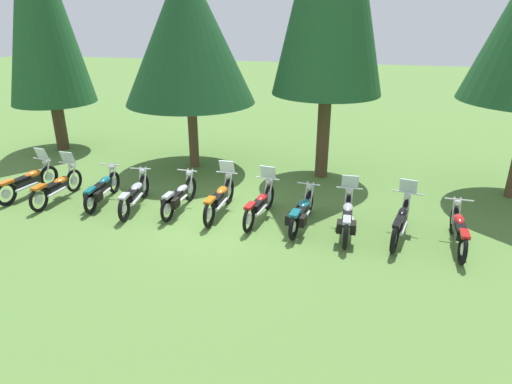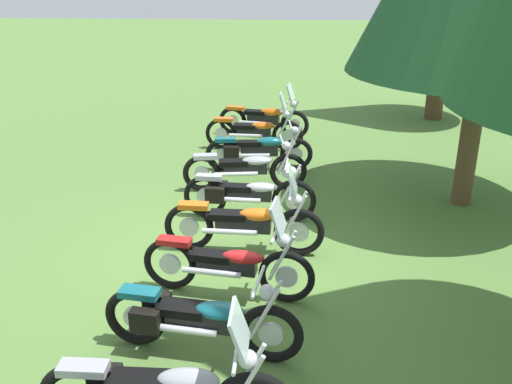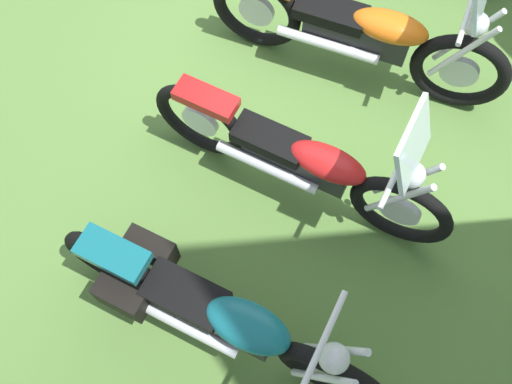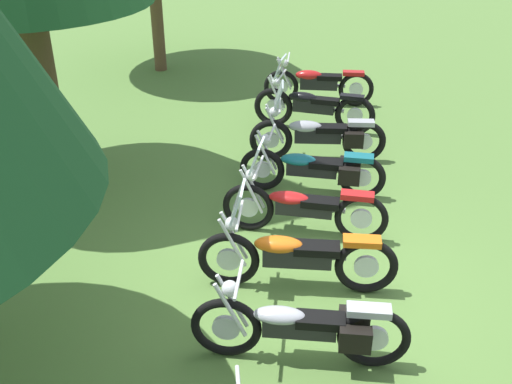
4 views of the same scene
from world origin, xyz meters
TOP-DOWN VIEW (x-y plane):
  - ground_plane at (0.00, 0.00)m, footprint 80.00×80.00m
  - motorcycle_0 at (-6.14, 0.12)m, footprint 0.74×2.31m
  - motorcycle_1 at (-5.01, -0.03)m, footprint 0.64×2.31m
  - motorcycle_2 at (-3.62, 0.12)m, footprint 0.70×2.26m
  - motorcycle_3 at (-2.48, -0.01)m, footprint 0.67×2.37m
  - motorcycle_4 at (-1.16, 0.12)m, footprint 0.63×2.26m
  - motorcycle_5 at (0.05, 0.22)m, footprint 0.65×2.41m
  - motorcycle_6 at (1.23, 0.12)m, footprint 0.70×2.28m
  - motorcycle_7 at (2.41, -0.09)m, footprint 0.73×2.26m

SIDE VIEW (x-z plane):
  - ground_plane at x=0.00m, z-range 0.00..0.00m
  - motorcycle_7 at x=2.41m, z-range -0.06..0.95m
  - motorcycle_3 at x=-2.48m, z-range -0.06..0.95m
  - motorcycle_2 at x=-3.62m, z-range -0.05..0.95m
  - motorcycle_4 at x=-1.16m, z-range -0.06..0.97m
  - motorcycle_6 at x=1.23m, z-range -0.22..1.15m
  - motorcycle_1 at x=-5.01m, z-range -0.21..1.16m
  - motorcycle_0 at x=-6.14m, z-range -0.20..1.17m
  - motorcycle_5 at x=0.05m, z-range -0.21..1.18m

